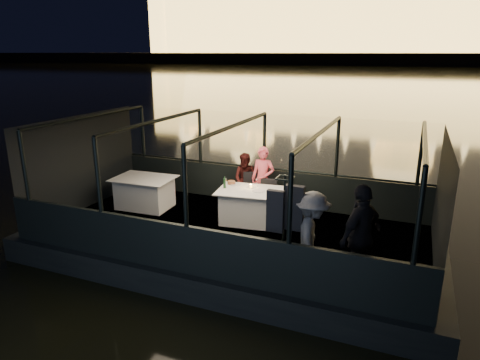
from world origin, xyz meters
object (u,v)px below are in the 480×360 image
at_px(chair_port_right, 266,197).
at_px(person_woman_coral, 263,181).
at_px(wine_bottle, 225,182).
at_px(dining_table_aft, 145,193).
at_px(passenger_dark, 361,237).
at_px(passenger_stripe, 312,234).
at_px(coat_stand, 283,229).
at_px(person_man_maroon, 246,177).
at_px(dining_table_central, 250,206).
at_px(chair_port_left, 249,191).

relative_size(chair_port_right, person_woman_coral, 0.54).
bearing_deg(wine_bottle, person_woman_coral, 56.69).
bearing_deg(person_woman_coral, dining_table_aft, -162.62).
distance_m(chair_port_right, person_woman_coral, 0.48).
distance_m(passenger_dark, wine_bottle, 3.71).
distance_m(chair_port_right, passenger_dark, 3.46).
xyz_separation_m(dining_table_aft, passenger_dark, (5.42, -1.79, 0.47)).
distance_m(passenger_stripe, passenger_dark, 0.78).
xyz_separation_m(chair_port_right, wine_bottle, (-0.80, -0.60, 0.47)).
height_order(coat_stand, passenger_stripe, coat_stand).
xyz_separation_m(chair_port_right, coat_stand, (1.21, -2.67, 0.45)).
bearing_deg(person_man_maroon, passenger_dark, -46.26).
xyz_separation_m(dining_table_aft, person_woman_coral, (2.78, 0.94, 0.36)).
distance_m(dining_table_central, passenger_stripe, 2.82).
relative_size(person_man_maroon, passenger_dark, 0.77).
distance_m(chair_port_right, coat_stand, 2.97).
xyz_separation_m(person_man_maroon, passenger_dark, (3.14, -2.88, 0.10)).
bearing_deg(passenger_dark, dining_table_aft, -80.65).
height_order(person_woman_coral, person_man_maroon, person_woman_coral).
xyz_separation_m(dining_table_central, dining_table_aft, (-2.78, -0.09, 0.00)).
distance_m(coat_stand, person_man_maroon, 3.67).
bearing_deg(chair_port_left, coat_stand, -72.48).
bearing_deg(coat_stand, wine_bottle, 134.24).
xyz_separation_m(person_woman_coral, passenger_dark, (2.64, -2.73, 0.10)).
bearing_deg(dining_table_aft, passenger_stripe, -22.82).
height_order(chair_port_right, passenger_dark, passenger_dark).
height_order(dining_table_aft, passenger_dark, passenger_dark).
relative_size(dining_table_aft, chair_port_left, 1.65).
relative_size(dining_table_aft, person_man_maroon, 1.08).
xyz_separation_m(dining_table_central, chair_port_left, (-0.35, 0.82, 0.06)).
bearing_deg(person_man_maroon, dining_table_aft, -158.04).
distance_m(dining_table_central, wine_bottle, 0.80).
bearing_deg(coat_stand, chair_port_left, 120.76).
bearing_deg(person_man_maroon, dining_table_central, -67.35).
height_order(chair_port_left, passenger_stripe, passenger_stripe).
bearing_deg(dining_table_aft, passenger_dark, -18.29).
distance_m(person_man_maroon, wine_bottle, 1.09).
bearing_deg(chair_port_right, person_woman_coral, 117.70).
xyz_separation_m(chair_port_left, wine_bottle, (-0.25, -0.89, 0.47)).
distance_m(dining_table_central, passenger_dark, 3.27).
distance_m(dining_table_central, chair_port_right, 0.58).
bearing_deg(dining_table_central, coat_stand, -56.50).
height_order(dining_table_central, wine_bottle, wine_bottle).
bearing_deg(person_woman_coral, passenger_stripe, -58.30).
relative_size(dining_table_central, passenger_dark, 0.82).
bearing_deg(passenger_dark, coat_stand, -50.72).
distance_m(chair_port_left, passenger_stripe, 3.65).
height_order(dining_table_central, chair_port_right, chair_port_right).
distance_m(dining_table_aft, person_woman_coral, 2.95).
xyz_separation_m(chair_port_left, coat_stand, (1.76, -2.95, 0.45)).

